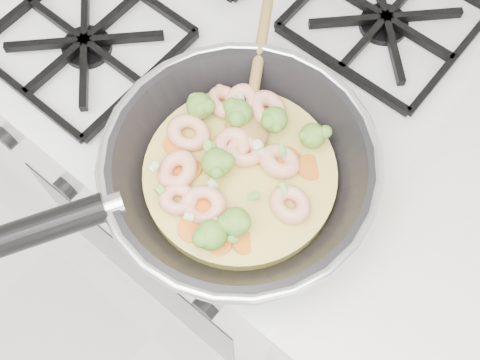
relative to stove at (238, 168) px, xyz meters
The scene contains 2 objects.
stove is the anchor object (origin of this frame).
skillet 0.55m from the stove, 50.48° to the right, with size 0.35×0.58×0.10m.
Camera 1 is at (0.33, 1.30, 1.57)m, focal length 42.86 mm.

